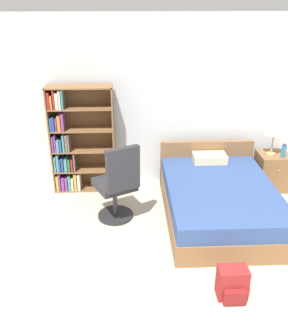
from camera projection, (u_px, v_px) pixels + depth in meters
name	position (u px, v px, depth m)	size (l,w,h in m)	color
wall_back	(175.00, 103.00, 5.71)	(9.00, 0.06, 2.60)	silver
bookshelf	(74.00, 143.00, 5.66)	(0.95, 0.32, 1.64)	brown
bed	(218.00, 199.00, 5.16)	(1.45, 2.06, 0.75)	brown
office_chair	(118.00, 185.00, 4.92)	(0.66, 0.71, 1.13)	#232326
nightstand	(272.00, 171.00, 5.89)	(0.47, 0.47, 0.58)	brown
table_lamp	(275.00, 130.00, 5.59)	(0.27, 0.27, 0.49)	tan
water_bottle	(284.00, 151.00, 5.63)	(0.07, 0.07, 0.20)	teal
backpack_red	(232.00, 284.00, 3.79)	(0.30, 0.26, 0.35)	maroon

